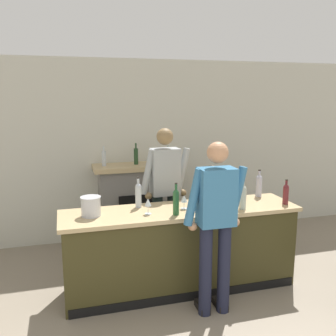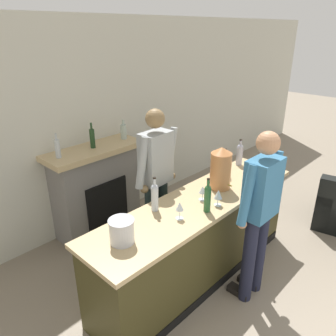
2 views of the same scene
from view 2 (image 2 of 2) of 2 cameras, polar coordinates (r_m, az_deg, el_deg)
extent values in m
cube|color=beige|center=(4.40, -14.83, 6.47)|extent=(12.00, 0.07, 2.75)
cube|color=#3A3519|center=(3.65, 5.21, -12.54)|extent=(2.61, 0.61, 0.92)
cube|color=tan|center=(3.40, 5.50, -5.96)|extent=(2.68, 0.68, 0.04)
cube|color=black|center=(3.77, 8.85, -19.38)|extent=(2.56, 0.01, 0.10)
cube|color=slate|center=(4.48, -12.28, -4.14)|extent=(1.11, 0.44, 1.13)
cube|color=black|center=(4.38, -10.37, -6.81)|extent=(0.61, 0.02, 0.73)
cube|color=tan|center=(4.23, -12.81, 3.04)|extent=(1.27, 0.52, 0.07)
cylinder|color=#B5BDC2|center=(3.96, -18.67, 3.20)|extent=(0.06, 0.06, 0.22)
cylinder|color=#B5BDC2|center=(3.91, -18.94, 5.19)|extent=(0.02, 0.02, 0.07)
cylinder|color=#1E3B1D|center=(4.18, -13.04, 5.02)|extent=(0.06, 0.06, 0.24)
cylinder|color=#1E3B1D|center=(4.13, -13.24, 7.12)|extent=(0.03, 0.03, 0.08)
cylinder|color=#A7B9AE|center=(4.46, -7.74, 6.27)|extent=(0.08, 0.08, 0.20)
cylinder|color=#A7B9AE|center=(4.42, -7.83, 7.88)|extent=(0.03, 0.03, 0.07)
cube|color=black|center=(5.26, 25.78, -5.47)|extent=(0.82, 0.36, 0.53)
cylinder|color=#1C1E31|center=(3.59, 15.55, -13.84)|extent=(0.13, 0.13, 0.95)
cube|color=black|center=(3.89, 13.88, -18.66)|extent=(0.10, 0.24, 0.07)
cylinder|color=#1C1E31|center=(3.44, 13.84, -15.40)|extent=(0.13, 0.13, 0.95)
cube|color=black|center=(3.75, 12.19, -20.27)|extent=(0.10, 0.24, 0.07)
cube|color=teal|center=(3.12, 16.12, -3.41)|extent=(0.36, 0.22, 0.57)
cylinder|color=teal|center=(3.31, 17.77, -1.88)|extent=(0.20, 0.08, 0.57)
sphere|color=tan|center=(3.45, 16.88, -6.30)|extent=(0.09, 0.09, 0.09)
cylinder|color=teal|center=(2.94, 13.61, -4.66)|extent=(0.20, 0.08, 0.57)
sphere|color=tan|center=(3.10, 12.77, -9.46)|extent=(0.09, 0.09, 0.09)
sphere|color=tan|center=(2.95, 17.06, 4.19)|extent=(0.21, 0.21, 0.21)
cylinder|color=#1C2928|center=(3.91, -2.99, -9.36)|extent=(0.13, 0.13, 0.97)
cube|color=black|center=(4.13, -2.13, -14.97)|extent=(0.11, 0.24, 0.07)
cylinder|color=#1C2928|center=(4.03, -1.01, -8.21)|extent=(0.13, 0.13, 0.97)
cube|color=black|center=(4.25, -0.24, -13.72)|extent=(0.11, 0.24, 0.07)
cube|color=#9BA1A3|center=(3.62, -2.15, 1.76)|extent=(0.37, 0.24, 0.59)
cylinder|color=#9BA1A3|center=(3.44, -4.51, 0.85)|extent=(0.20, 0.08, 0.57)
sphere|color=olive|center=(3.56, -4.13, -3.70)|extent=(0.09, 0.09, 0.09)
cylinder|color=#9BA1A3|center=(3.76, 0.45, 2.88)|extent=(0.20, 0.08, 0.57)
sphere|color=olive|center=(3.86, 0.66, -1.37)|extent=(0.09, 0.09, 0.09)
sphere|color=olive|center=(3.48, -2.26, 8.60)|extent=(0.21, 0.21, 0.21)
cylinder|color=#C67B46|center=(3.59, 9.13, -0.48)|extent=(0.23, 0.23, 0.40)
cone|color=#C67B46|center=(3.50, 9.38, 3.06)|extent=(0.23, 0.23, 0.07)
cylinder|color=#B29333|center=(3.58, 10.74, -3.02)|extent=(0.02, 0.04, 0.02)
cylinder|color=silver|center=(2.74, -8.05, -10.94)|extent=(0.20, 0.20, 0.20)
cylinder|color=silver|center=(2.69, -8.18, -9.09)|extent=(0.22, 0.22, 0.01)
cylinder|color=#AAACC0|center=(4.28, 12.32, 2.06)|extent=(0.08, 0.08, 0.24)
sphere|color=#AAACC0|center=(4.24, 12.46, 3.56)|extent=(0.07, 0.07, 0.07)
cylinder|color=#AAACC0|center=(4.23, 12.51, 4.15)|extent=(0.03, 0.03, 0.09)
cylinder|color=black|center=(4.21, 12.57, 4.82)|extent=(0.03, 0.03, 0.01)
cylinder|color=#B0B8C4|center=(3.15, -2.33, -5.41)|extent=(0.07, 0.07, 0.24)
sphere|color=#B0B8C4|center=(3.09, -2.36, -3.44)|extent=(0.07, 0.07, 0.07)
cylinder|color=#B0B8C4|center=(3.07, -2.38, -2.65)|extent=(0.03, 0.03, 0.09)
cylinder|color=black|center=(3.05, -2.39, -1.75)|extent=(0.03, 0.03, 0.01)
cylinder|color=#ADBAAB|center=(3.74, 14.19, -1.37)|extent=(0.08, 0.08, 0.23)
sphere|color=#ADBAAB|center=(3.70, 14.36, 0.26)|extent=(0.07, 0.07, 0.07)
cylinder|color=#ADBAAB|center=(3.68, 14.43, 0.90)|extent=(0.03, 0.03, 0.09)
cylinder|color=black|center=(3.66, 14.51, 1.64)|extent=(0.03, 0.03, 0.01)
cylinder|color=brown|center=(3.97, 9.85, 0.41)|extent=(0.07, 0.07, 0.22)
sphere|color=brown|center=(3.93, 9.96, 1.93)|extent=(0.07, 0.07, 0.07)
cylinder|color=brown|center=(3.91, 10.01, 2.52)|extent=(0.03, 0.03, 0.09)
cylinder|color=black|center=(3.89, 10.06, 3.21)|extent=(0.03, 0.03, 0.01)
cylinder|color=#25572B|center=(3.15, 6.87, -5.56)|extent=(0.07, 0.07, 0.24)
sphere|color=#25572B|center=(3.09, 6.97, -3.60)|extent=(0.06, 0.06, 0.06)
cylinder|color=#25572B|center=(3.07, 7.01, -2.81)|extent=(0.03, 0.03, 0.09)
cylinder|color=black|center=(3.05, 7.06, -1.92)|extent=(0.03, 0.03, 0.01)
cylinder|color=maroon|center=(4.23, 17.71, 0.95)|extent=(0.07, 0.07, 0.20)
sphere|color=maroon|center=(4.20, 17.88, 2.24)|extent=(0.06, 0.06, 0.06)
cylinder|color=maroon|center=(4.18, 17.94, 2.74)|extent=(0.03, 0.03, 0.08)
cylinder|color=black|center=(4.17, 18.02, 3.33)|extent=(0.03, 0.03, 0.01)
cylinder|color=silver|center=(3.40, 5.98, -5.49)|extent=(0.08, 0.08, 0.01)
cylinder|color=silver|center=(3.38, 6.01, -4.88)|extent=(0.01, 0.01, 0.08)
cone|color=silver|center=(3.34, 6.06, -3.74)|extent=(0.07, 0.07, 0.08)
cylinder|color=silver|center=(3.07, 2.02, -8.75)|extent=(0.07, 0.07, 0.01)
cylinder|color=silver|center=(3.05, 2.03, -8.02)|extent=(0.01, 0.01, 0.09)
cone|color=silver|center=(3.00, 2.06, -6.65)|extent=(0.07, 0.07, 0.08)
cylinder|color=silver|center=(3.32, 8.62, -6.37)|extent=(0.07, 0.07, 0.01)
cylinder|color=silver|center=(3.30, 8.66, -5.79)|extent=(0.01, 0.01, 0.07)
cone|color=silver|center=(3.26, 8.75, -4.53)|extent=(0.08, 0.08, 0.09)
camera|label=1|loc=(2.35, 100.31, -14.48)|focal=40.00mm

